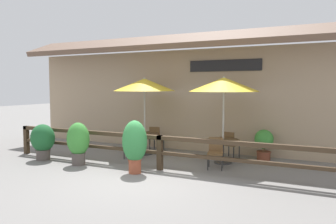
{
  "coord_description": "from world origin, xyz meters",
  "views": [
    {
      "loc": [
        4.03,
        -6.87,
        2.29
      ],
      "look_at": [
        -0.02,
        1.61,
        1.56
      ],
      "focal_mm": 35.0,
      "sensor_mm": 36.0,
      "label": 1
    }
  ],
  "objects_px": {
    "potted_plant_tall_tropical": "(135,144)",
    "potted_plant_broad_leaf": "(43,140)",
    "patio_umbrella_near": "(144,85)",
    "patio_umbrella_middle": "(224,85)",
    "chair_middle_wallside": "(230,143)",
    "dining_table_near": "(145,137)",
    "chair_near_streetside": "(134,143)",
    "dining_table_middle": "(223,144)",
    "potted_plant_corner_fern": "(264,143)",
    "chair_near_wallside": "(156,137)",
    "chair_middle_streetside": "(216,151)",
    "potted_plant_entrance_palm": "(78,141)"
  },
  "relations": [
    {
      "from": "patio_umbrella_near",
      "to": "potted_plant_corner_fern",
      "type": "bearing_deg",
      "value": 12.61
    },
    {
      "from": "chair_middle_wallside",
      "to": "dining_table_middle",
      "type": "bearing_deg",
      "value": 101.48
    },
    {
      "from": "patio_umbrella_middle",
      "to": "potted_plant_tall_tropical",
      "type": "relative_size",
      "value": 1.85
    },
    {
      "from": "chair_middle_streetside",
      "to": "chair_middle_wallside",
      "type": "height_order",
      "value": "same"
    },
    {
      "from": "potted_plant_tall_tropical",
      "to": "potted_plant_entrance_palm",
      "type": "distance_m",
      "value": 1.98
    },
    {
      "from": "patio_umbrella_near",
      "to": "dining_table_middle",
      "type": "relative_size",
      "value": 2.71
    },
    {
      "from": "patio_umbrella_near",
      "to": "dining_table_middle",
      "type": "distance_m",
      "value": 3.28
    },
    {
      "from": "patio_umbrella_near",
      "to": "chair_near_streetside",
      "type": "relative_size",
      "value": 3.01
    },
    {
      "from": "patio_umbrella_near",
      "to": "patio_umbrella_middle",
      "type": "bearing_deg",
      "value": -2.61
    },
    {
      "from": "chair_near_streetside",
      "to": "potted_plant_corner_fern",
      "type": "distance_m",
      "value": 4.1
    },
    {
      "from": "patio_umbrella_near",
      "to": "chair_middle_wallside",
      "type": "distance_m",
      "value": 3.41
    },
    {
      "from": "patio_umbrella_middle",
      "to": "potted_plant_broad_leaf",
      "type": "xyz_separation_m",
      "value": [
        -5.22,
        -2.0,
        -1.72
      ]
    },
    {
      "from": "dining_table_middle",
      "to": "chair_middle_streetside",
      "type": "height_order",
      "value": "chair_middle_streetside"
    },
    {
      "from": "patio_umbrella_middle",
      "to": "chair_middle_streetside",
      "type": "distance_m",
      "value": 2.0
    },
    {
      "from": "patio_umbrella_near",
      "to": "chair_middle_wallside",
      "type": "bearing_deg",
      "value": 12.13
    },
    {
      "from": "chair_near_wallside",
      "to": "patio_umbrella_middle",
      "type": "relative_size",
      "value": 0.33
    },
    {
      "from": "dining_table_middle",
      "to": "potted_plant_tall_tropical",
      "type": "distance_m",
      "value": 2.78
    },
    {
      "from": "dining_table_middle",
      "to": "patio_umbrella_middle",
      "type": "bearing_deg",
      "value": 0.0
    },
    {
      "from": "chair_near_wallside",
      "to": "chair_middle_streetside",
      "type": "xyz_separation_m",
      "value": [
        2.71,
        -1.59,
        0.0
      ]
    },
    {
      "from": "dining_table_near",
      "to": "chair_near_streetside",
      "type": "height_order",
      "value": "chair_near_streetside"
    },
    {
      "from": "patio_umbrella_middle",
      "to": "potted_plant_corner_fern",
      "type": "relative_size",
      "value": 2.72
    },
    {
      "from": "dining_table_middle",
      "to": "potted_plant_entrance_palm",
      "type": "relative_size",
      "value": 0.77
    },
    {
      "from": "patio_umbrella_near",
      "to": "dining_table_middle",
      "type": "height_order",
      "value": "patio_umbrella_near"
    },
    {
      "from": "chair_middle_streetside",
      "to": "potted_plant_broad_leaf",
      "type": "bearing_deg",
      "value": 179.82
    },
    {
      "from": "dining_table_near",
      "to": "potted_plant_corner_fern",
      "type": "relative_size",
      "value": 1.01
    },
    {
      "from": "potted_plant_tall_tropical",
      "to": "potted_plant_broad_leaf",
      "type": "distance_m",
      "value": 3.44
    },
    {
      "from": "chair_near_streetside",
      "to": "dining_table_near",
      "type": "bearing_deg",
      "value": 95.3
    },
    {
      "from": "patio_umbrella_near",
      "to": "potted_plant_entrance_palm",
      "type": "height_order",
      "value": "patio_umbrella_near"
    },
    {
      "from": "patio_umbrella_middle",
      "to": "potted_plant_tall_tropical",
      "type": "height_order",
      "value": "patio_umbrella_middle"
    },
    {
      "from": "patio_umbrella_near",
      "to": "chair_near_wallside",
      "type": "xyz_separation_m",
      "value": [
        0.04,
        0.74,
        -1.86
      ]
    },
    {
      "from": "chair_near_streetside",
      "to": "patio_umbrella_middle",
      "type": "relative_size",
      "value": 0.33
    },
    {
      "from": "dining_table_near",
      "to": "chair_near_wallside",
      "type": "bearing_deg",
      "value": 86.61
    },
    {
      "from": "chair_middle_wallside",
      "to": "potted_plant_corner_fern",
      "type": "bearing_deg",
      "value": -152.21
    },
    {
      "from": "patio_umbrella_middle",
      "to": "patio_umbrella_near",
      "type": "bearing_deg",
      "value": 177.39
    },
    {
      "from": "potted_plant_broad_leaf",
      "to": "potted_plant_corner_fern",
      "type": "relative_size",
      "value": 1.17
    },
    {
      "from": "potted_plant_entrance_palm",
      "to": "potted_plant_corner_fern",
      "type": "bearing_deg",
      "value": 32.22
    },
    {
      "from": "patio_umbrella_near",
      "to": "dining_table_near",
      "type": "distance_m",
      "value": 1.77
    },
    {
      "from": "dining_table_near",
      "to": "chair_near_wallside",
      "type": "xyz_separation_m",
      "value": [
        0.04,
        0.74,
        -0.09
      ]
    },
    {
      "from": "chair_near_streetside",
      "to": "chair_middle_streetside",
      "type": "distance_m",
      "value": 2.74
    },
    {
      "from": "potted_plant_broad_leaf",
      "to": "dining_table_near",
      "type": "bearing_deg",
      "value": 40.82
    },
    {
      "from": "dining_table_near",
      "to": "potted_plant_broad_leaf",
      "type": "distance_m",
      "value": 3.25
    },
    {
      "from": "chair_near_wallside",
      "to": "chair_middle_wallside",
      "type": "relative_size",
      "value": 1.0
    },
    {
      "from": "potted_plant_tall_tropical",
      "to": "potted_plant_broad_leaf",
      "type": "height_order",
      "value": "potted_plant_tall_tropical"
    },
    {
      "from": "chair_middle_streetside",
      "to": "potted_plant_broad_leaf",
      "type": "height_order",
      "value": "potted_plant_broad_leaf"
    },
    {
      "from": "dining_table_near",
      "to": "chair_middle_streetside",
      "type": "bearing_deg",
      "value": -17.18
    },
    {
      "from": "potted_plant_corner_fern",
      "to": "potted_plant_entrance_palm",
      "type": "bearing_deg",
      "value": -147.78
    },
    {
      "from": "patio_umbrella_near",
      "to": "potted_plant_broad_leaf",
      "type": "distance_m",
      "value": 3.68
    },
    {
      "from": "patio_umbrella_middle",
      "to": "potted_plant_tall_tropical",
      "type": "bearing_deg",
      "value": -130.04
    },
    {
      "from": "chair_middle_wallside",
      "to": "potted_plant_broad_leaf",
      "type": "relative_size",
      "value": 0.77
    },
    {
      "from": "patio_umbrella_near",
      "to": "potted_plant_tall_tropical",
      "type": "xyz_separation_m",
      "value": [
        0.97,
        -2.25,
        -1.56
      ]
    }
  ]
}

